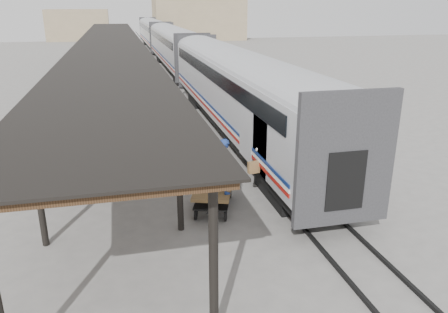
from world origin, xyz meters
name	(u,v)px	position (x,y,z in m)	size (l,w,h in m)	color
ground	(209,200)	(0.00, 0.00, 0.00)	(160.00, 160.00, 0.00)	slate
train	(174,45)	(3.19, 33.79, 2.69)	(3.45, 76.01, 4.01)	silver
canopy	(110,41)	(-3.40, 24.00, 4.00)	(4.90, 64.30, 4.15)	#422B19
rails	(175,70)	(3.20, 34.00, 0.06)	(1.54, 150.00, 0.12)	black
building_far	(198,19)	(14.00, 78.00, 4.00)	(18.00, 10.00, 8.00)	tan
building_left	(78,25)	(-10.00, 82.00, 3.00)	(12.00, 8.00, 6.00)	tan
baggage_cart	(214,191)	(0.02, -0.70, 0.65)	(1.96, 2.68, 0.86)	brown
suitcase_stack	(213,177)	(0.06, -0.34, 1.05)	(1.41, 1.16, 0.59)	#323235
luggage_tug	(116,91)	(-3.16, 19.23, 0.69)	(1.52, 1.94, 1.51)	maroon
porter	(225,166)	(0.27, -1.35, 1.81)	(0.69, 0.45, 1.89)	navy
pedestrian	(139,105)	(-1.81, 12.83, 0.93)	(1.09, 0.45, 1.86)	black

